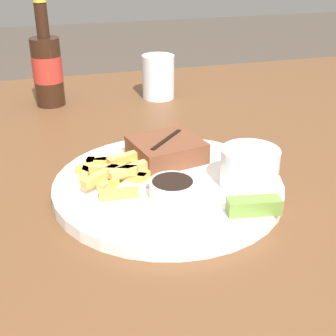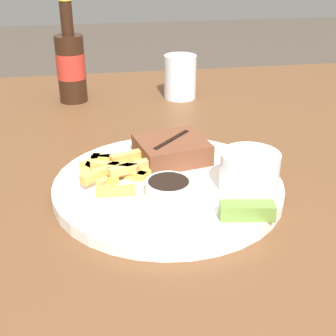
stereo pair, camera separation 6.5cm
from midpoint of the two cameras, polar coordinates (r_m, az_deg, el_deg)
The scene contains 10 objects.
dining_table at distance 0.70m, azimuth 2.68°, elevation -7.43°, with size 1.51×1.32×0.74m.
dinner_plate at distance 0.66m, azimuth 2.81°, elevation -2.32°, with size 0.32×0.32×0.02m.
steak_portion at distance 0.71m, azimuth 3.05°, elevation 2.19°, with size 0.12×0.11×0.03m.
fries_pile at distance 0.67m, azimuth -3.27°, elevation 0.02°, with size 0.12×0.13×0.02m.
coleslaw_cup at distance 0.63m, azimuth 12.81°, elevation -0.28°, with size 0.08×0.08×0.05m.
dipping_sauce_cup at distance 0.61m, azimuth 3.11°, elevation -2.57°, with size 0.06×0.06×0.02m.
pickle_spear at distance 0.58m, azimuth 12.80°, elevation -5.20°, with size 0.07×0.03×0.02m.
fork_utensil at distance 0.63m, azimuth -4.33°, elevation -2.82°, with size 0.13×0.04×0.00m.
beer_bottle at distance 1.03m, azimuth -9.99°, elevation 12.34°, with size 0.06×0.06×0.23m.
drinking_glass at distance 1.05m, azimuth 3.28°, elevation 11.00°, with size 0.07×0.07×0.09m.
Camera 2 is at (-0.10, -0.57, 1.07)m, focal length 50.00 mm.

